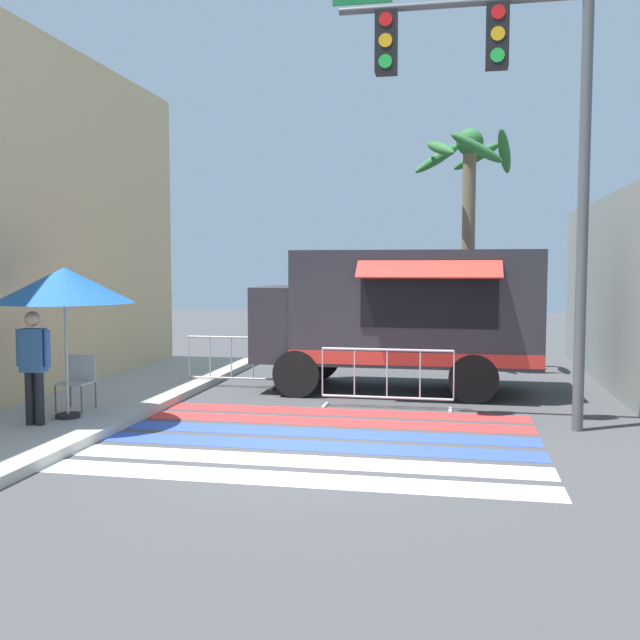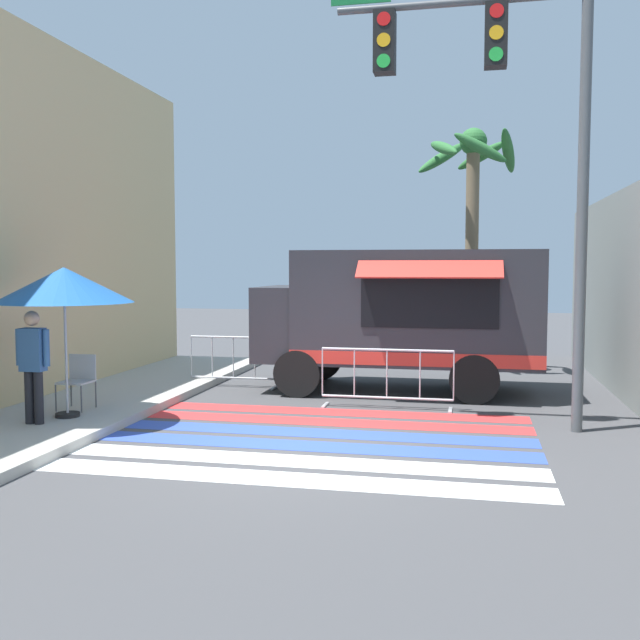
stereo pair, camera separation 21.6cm
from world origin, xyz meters
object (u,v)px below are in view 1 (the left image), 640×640
Objects in this scene: vendor_person at (34,361)px; palm_tree at (468,195)px; patio_umbrella at (65,286)px; folding_chair at (78,377)px; food_truck at (395,311)px; barricade_front at (387,378)px; traffic_signal_pole at (504,107)px; barricade_side at (232,362)px.

palm_tree is at bearing 50.29° from vendor_person.
folding_chair is (-0.17, 0.63, -1.47)m from patio_umbrella.
food_truck reaches higher than barricade_front.
food_truck is 3.89m from palm_tree.
barricade_front is at bearing 31.12° from vendor_person.
patio_umbrella is at bearing -169.61° from traffic_signal_pole.
barricade_front is at bearing 9.75° from folding_chair.
traffic_signal_pole is at bearing 14.89° from vendor_person.
patio_umbrella is at bearing -109.00° from barricade_side.
food_truck is at bearing 4.10° from barricade_side.
vendor_person is 9.99m from palm_tree.
palm_tree reaches higher than barricade_side.
vendor_person is (-4.76, -4.63, -0.49)m from food_truck.
vendor_person is (-0.02, -1.17, 0.41)m from folding_chair.
barricade_side is at bearing -175.90° from food_truck.
food_truck is at bearing 121.60° from traffic_signal_pole.
barricade_side is at bearing 71.20° from vendor_person.
folding_chair is 1.24m from vendor_person.
traffic_signal_pole is at bearing -58.40° from food_truck.
barricade_side is (1.52, 4.40, -0.57)m from vendor_person.
food_truck is 5.94m from folding_chair.
food_truck is 2.94× the size of barricade_side.
vendor_person is 4.69m from barricade_side.
vendor_person reaches higher than folding_chair.
patio_umbrella reaches higher than vendor_person.
patio_umbrella is 1.38× the size of vendor_person.
food_truck is at bearing 26.41° from folding_chair.
traffic_signal_pole is 5.67m from palm_tree.
patio_umbrella is at bearing -84.50° from folding_chair.
food_truck is 6.21× the size of folding_chair.
barricade_side is at bearing 151.88° from traffic_signal_pole.
traffic_signal_pole is 4.71m from barricade_front.
barricade_front is at bearing 147.19° from traffic_signal_pole.
palm_tree is at bearing 62.86° from food_truck.
food_truck is 2.06m from barricade_front.
folding_chair is at bearing 89.14° from vendor_person.
vendor_person is (-0.19, -0.54, -1.06)m from patio_umbrella.
food_truck reaches higher than patio_umbrella.
traffic_signal_pole is 1.20× the size of palm_tree.
patio_umbrella is at bearing 70.53° from vendor_person.
barricade_front is 3.61m from barricade_side.
traffic_signal_pole reaches higher than barricade_side.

